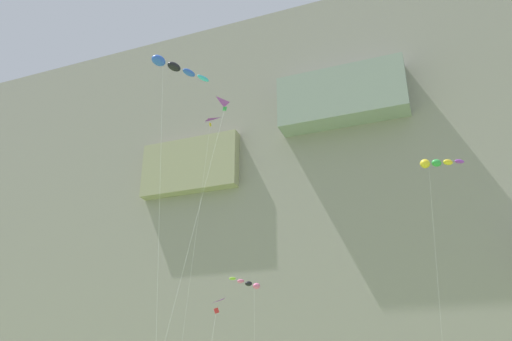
% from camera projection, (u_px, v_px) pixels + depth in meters
% --- Properties ---
extents(cliff_face, '(180.00, 31.19, 60.45)m').
position_uv_depth(cliff_face, '(367.00, 206.00, 78.86)').
color(cliff_face, gray).
rests_on(cliff_face, ground).
extents(kite_windsock_front_field, '(5.00, 4.19, 25.06)m').
position_uv_depth(kite_windsock_front_field, '(436.00, 163.00, 50.46)').
color(kite_windsock_front_field, yellow).
rests_on(kite_windsock_front_field, ground).
extents(kite_delta_high_center, '(2.89, 6.59, 11.13)m').
position_uv_depth(kite_delta_high_center, '(211.00, 311.00, 48.82)').
color(kite_delta_high_center, purple).
rests_on(kite_delta_high_center, ground).
extents(kite_delta_low_right, '(1.68, 4.77, 32.37)m').
position_uv_depth(kite_delta_low_right, '(207.00, 129.00, 57.90)').
color(kite_delta_low_right, purple).
rests_on(kite_delta_low_right, ground).
extents(kite_delta_low_left, '(2.75, 6.35, 23.56)m').
position_uv_depth(kite_delta_low_left, '(226.00, 119.00, 37.68)').
color(kite_delta_low_left, purple).
rests_on(kite_delta_low_left, ground).
extents(kite_windsock_mid_center, '(3.04, 4.78, 25.27)m').
position_uv_depth(kite_windsock_mid_center, '(173.00, 67.00, 36.01)').
color(kite_windsock_mid_center, blue).
rests_on(kite_windsock_mid_center, ground).
extents(kite_windsock_mid_right, '(2.23, 3.17, 13.17)m').
position_uv_depth(kite_windsock_mid_right, '(249.00, 284.00, 46.64)').
color(kite_windsock_mid_right, pink).
rests_on(kite_windsock_mid_right, ground).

